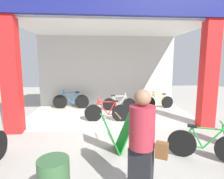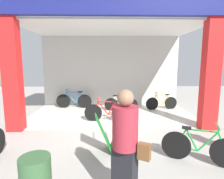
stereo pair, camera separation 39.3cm
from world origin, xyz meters
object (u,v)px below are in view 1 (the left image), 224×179
(bicycle_inside_2, at_px, (119,104))
(bicycle_parked_1, at_px, (205,145))
(bicycle_inside_1, at_px, (159,102))
(sandwich_board_sign, at_px, (118,133))
(bicycle_inside_0, at_px, (71,101))
(pedestrian_1, at_px, (142,145))
(bicycle_inside_3, at_px, (107,112))

(bicycle_inside_2, height_order, bicycle_parked_1, bicycle_parked_1)
(bicycle_inside_2, relative_size, bicycle_parked_1, 1.00)
(bicycle_inside_1, bearing_deg, sandwich_board_sign, -121.43)
(bicycle_inside_0, height_order, bicycle_inside_1, bicycle_inside_0)
(bicycle_inside_2, relative_size, pedestrian_1, 0.84)
(bicycle_inside_3, distance_m, bicycle_parked_1, 3.36)
(bicycle_inside_1, relative_size, bicycle_inside_2, 1.00)
(pedestrian_1, bearing_deg, bicycle_parked_1, 32.34)
(bicycle_parked_1, distance_m, sandwich_board_sign, 1.91)
(bicycle_inside_0, bearing_deg, pedestrian_1, -72.49)
(bicycle_inside_0, relative_size, bicycle_inside_1, 1.14)
(bicycle_inside_3, height_order, pedestrian_1, pedestrian_1)
(bicycle_inside_2, xyz_separation_m, sandwich_board_sign, (-0.48, -3.59, 0.13))
(bicycle_inside_0, xyz_separation_m, bicycle_inside_1, (3.97, -0.37, -0.04))
(bicycle_inside_0, bearing_deg, bicycle_inside_1, -5.28)
(bicycle_inside_1, xyz_separation_m, bicycle_inside_2, (-1.83, -0.19, -0.00))
(bicycle_inside_3, bearing_deg, bicycle_parked_1, -54.51)
(sandwich_board_sign, relative_size, pedestrian_1, 0.52)
(pedestrian_1, bearing_deg, sandwich_board_sign, 95.76)
(bicycle_inside_2, height_order, bicycle_inside_3, bicycle_inside_3)
(sandwich_board_sign, bearing_deg, bicycle_inside_1, 58.57)
(bicycle_inside_1, relative_size, bicycle_parked_1, 1.00)
(bicycle_inside_3, relative_size, bicycle_parked_1, 1.10)
(bicycle_inside_2, bearing_deg, bicycle_inside_3, -113.00)
(bicycle_inside_0, relative_size, bicycle_inside_3, 1.03)
(bicycle_inside_1, distance_m, bicycle_inside_2, 1.84)
(bicycle_inside_1, distance_m, bicycle_parked_1, 4.37)
(bicycle_inside_1, bearing_deg, bicycle_inside_3, -146.49)
(sandwich_board_sign, bearing_deg, pedestrian_1, -84.24)
(pedestrian_1, bearing_deg, bicycle_inside_1, 68.30)
(bicycle_inside_2, bearing_deg, bicycle_inside_0, 165.30)
(bicycle_parked_1, bearing_deg, bicycle_inside_3, 125.49)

